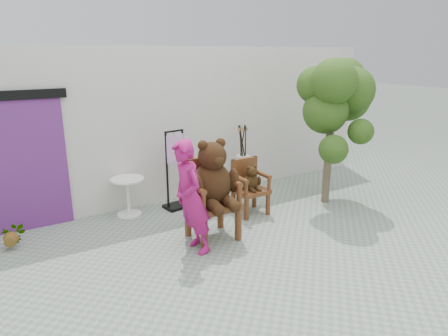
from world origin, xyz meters
The scene contains 11 objects.
ground_plane centered at (0.00, 0.00, 0.00)m, with size 60.00×60.00×0.00m, color gray.
back_wall centered at (0.00, 3.10, 1.50)m, with size 9.00×1.00×3.00m, color silver.
doorway centered at (-3.00, 2.58, 1.16)m, with size 1.40×0.11×2.33m.
chair_big centered at (-0.61, 0.69, 0.91)m, with size 0.79×0.85×1.62m.
chair_small centered at (0.49, 1.24, 0.58)m, with size 0.58×0.53×1.01m.
person centered at (-1.13, 0.41, 0.86)m, with size 0.63×0.41×1.73m, color #A61463.
cafe_table centered at (-1.47, 2.28, 0.44)m, with size 0.60×0.60×0.70m.
display_stand centered at (-0.57, 2.16, 0.58)m, with size 0.49×0.41×1.51m.
stool_bucket centered at (1.00, 2.22, 0.64)m, with size 0.32×0.32×1.45m.
tree centered at (2.26, 0.90, 2.07)m, with size 1.56×1.62×2.81m.
potted_plant centered at (-3.40, 1.99, 0.19)m, with size 0.34×0.29×0.38m, color #1C380F.
Camera 1 is at (-3.53, -4.46, 2.89)m, focal length 32.00 mm.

